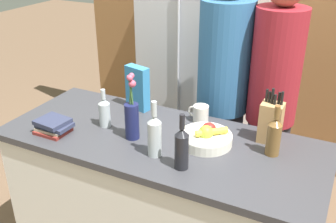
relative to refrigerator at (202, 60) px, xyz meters
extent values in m
cube|color=silver|center=(0.24, -1.17, -0.53)|extent=(1.69, 0.70, 0.86)
cube|color=#38383D|center=(0.24, -1.17, -0.08)|extent=(1.76, 0.73, 0.04)
cube|color=olive|center=(0.24, 0.36, 0.34)|extent=(2.96, 0.12, 2.60)
cube|color=#B7B7BC|center=(0.00, 0.00, 0.00)|extent=(0.87, 0.60, 1.92)
cylinder|color=#B7B7BC|center=(-0.07, -0.31, 0.10)|extent=(0.02, 0.02, 1.05)
cylinder|color=silver|center=(0.47, -1.12, -0.03)|extent=(0.28, 0.28, 0.05)
torus|color=silver|center=(0.47, -1.12, -0.01)|extent=(0.28, 0.28, 0.02)
sphere|color=red|center=(0.47, -1.07, 0.00)|extent=(0.08, 0.08, 0.08)
sphere|color=#99B233|center=(0.48, -1.12, 0.01)|extent=(0.08, 0.08, 0.08)
cylinder|color=yellow|center=(0.50, -1.11, 0.01)|extent=(0.15, 0.14, 0.03)
cube|color=tan|center=(0.77, -0.94, 0.05)|extent=(0.11, 0.10, 0.22)
cylinder|color=black|center=(0.73, -0.93, 0.19)|extent=(0.01, 0.01, 0.08)
cylinder|color=black|center=(0.74, -0.93, 0.18)|extent=(0.01, 0.01, 0.07)
cylinder|color=black|center=(0.76, -0.94, 0.20)|extent=(0.01, 0.01, 0.09)
cylinder|color=black|center=(0.77, -0.95, 0.18)|extent=(0.01, 0.01, 0.06)
cylinder|color=black|center=(0.79, -0.93, 0.19)|extent=(0.01, 0.01, 0.07)
cylinder|color=black|center=(0.81, -0.94, 0.19)|extent=(0.01, 0.01, 0.08)
cylinder|color=#191E4C|center=(0.10, -1.24, 0.04)|extent=(0.08, 0.08, 0.20)
cylinder|color=#477538|center=(0.11, -1.23, 0.20)|extent=(0.01, 0.02, 0.12)
sphere|color=#C64C66|center=(0.11, -1.23, 0.26)|extent=(0.04, 0.04, 0.04)
cylinder|color=#477538|center=(0.10, -1.23, 0.22)|extent=(0.02, 0.01, 0.16)
sphere|color=#C64C66|center=(0.10, -1.23, 0.30)|extent=(0.03, 0.03, 0.03)
cylinder|color=#477538|center=(0.09, -1.23, 0.21)|extent=(0.01, 0.02, 0.14)
sphere|color=#C64C66|center=(0.09, -1.23, 0.28)|extent=(0.03, 0.03, 0.03)
cylinder|color=#477538|center=(0.10, -1.24, 0.21)|extent=(0.01, 0.01, 0.15)
sphere|color=#C64C66|center=(0.10, -1.24, 0.29)|extent=(0.02, 0.02, 0.02)
cylinder|color=#477538|center=(0.10, -1.24, 0.22)|extent=(0.02, 0.01, 0.15)
sphere|color=#C64C66|center=(0.10, -1.24, 0.29)|extent=(0.03, 0.03, 0.03)
cube|color=teal|center=(-0.06, -0.90, 0.08)|extent=(0.16, 0.10, 0.27)
cylinder|color=silver|center=(0.35, -0.89, -0.01)|extent=(0.09, 0.09, 0.10)
torus|color=silver|center=(0.30, -0.88, -0.01)|extent=(0.07, 0.02, 0.07)
cube|color=maroon|center=(-0.33, -1.38, -0.05)|extent=(0.17, 0.14, 0.02)
cube|color=#B7A88E|center=(-0.33, -1.37, -0.03)|extent=(0.16, 0.14, 0.02)
cube|color=#2D334C|center=(-0.32, -1.37, -0.01)|extent=(0.19, 0.13, 0.02)
cube|color=#2D334C|center=(-0.33, -1.38, 0.01)|extent=(0.18, 0.16, 0.02)
cylinder|color=#B2BCC1|center=(-0.11, -1.19, 0.01)|extent=(0.07, 0.07, 0.14)
cone|color=#B2BCC1|center=(-0.11, -1.19, 0.09)|extent=(0.07, 0.07, 0.03)
cylinder|color=#B2BCC1|center=(-0.11, -1.19, 0.14)|extent=(0.02, 0.02, 0.06)
cylinder|color=black|center=(0.45, -1.38, 0.03)|extent=(0.07, 0.07, 0.17)
cone|color=black|center=(0.45, -1.38, 0.13)|extent=(0.07, 0.07, 0.03)
cylinder|color=black|center=(0.45, -1.38, 0.19)|extent=(0.03, 0.03, 0.07)
cylinder|color=#B2BCC1|center=(0.29, -1.33, 0.03)|extent=(0.07, 0.07, 0.18)
cone|color=#B2BCC1|center=(0.29, -1.33, 0.14)|extent=(0.07, 0.07, 0.04)
cylinder|color=#B2BCC1|center=(0.29, -1.33, 0.20)|extent=(0.03, 0.03, 0.08)
cylinder|color=brown|center=(0.81, -1.07, 0.02)|extent=(0.07, 0.07, 0.16)
cone|color=brown|center=(0.81, -1.07, 0.12)|extent=(0.07, 0.07, 0.03)
cylinder|color=brown|center=(0.81, -1.07, 0.17)|extent=(0.03, 0.03, 0.07)
cube|color=#383842|center=(0.37, -0.55, -0.54)|extent=(0.31, 0.27, 0.84)
cylinder|color=#2D6093|center=(0.37, -0.55, 0.24)|extent=(0.33, 0.33, 0.70)
cube|color=#383842|center=(0.69, -0.56, -0.54)|extent=(0.28, 0.24, 0.84)
cylinder|color=maroon|center=(0.69, -0.56, 0.22)|extent=(0.30, 0.30, 0.70)
camera|label=1|loc=(1.10, -2.81, 0.99)|focal=42.00mm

